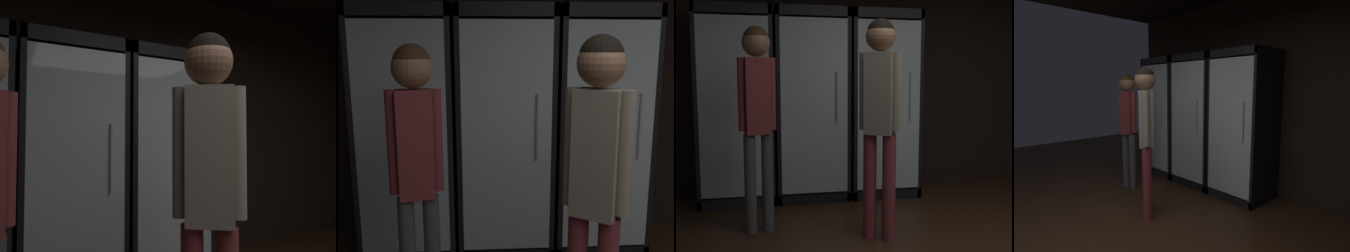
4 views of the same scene
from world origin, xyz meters
TOP-DOWN VIEW (x-y plane):
  - wall_back at (0.00, 3.03)m, footprint 6.00×0.06m
  - cooler_left at (-1.16, 2.70)m, footprint 0.75×0.68m
  - cooler_center at (-0.38, 2.70)m, footprint 0.75×0.68m
  - shopper_far at (-0.78, 1.32)m, footprint 0.30×0.25m

SIDE VIEW (x-z plane):
  - cooler_left at x=-1.16m, z-range -0.02..1.98m
  - cooler_center at x=-0.38m, z-range -0.02..1.98m
  - shopper_far at x=-0.78m, z-range 0.23..1.97m
  - wall_back at x=0.00m, z-range 0.00..2.80m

